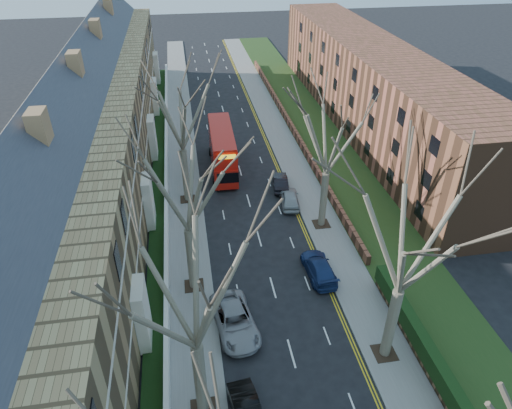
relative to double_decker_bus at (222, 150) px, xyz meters
name	(u,v)px	position (x,y,z in m)	size (l,w,h in m)	color
pavement_left	(181,149)	(-4.28, 5.17, -2.04)	(3.00, 102.00, 0.12)	slate
pavement_right	(283,142)	(7.72, 5.17, -2.04)	(3.00, 102.00, 0.12)	slate
terrace_left	(95,140)	(-11.93, -2.83, 3.43)	(9.70, 78.00, 13.60)	olive
flats_right	(368,85)	(19.18, 9.17, 2.88)	(13.97, 54.00, 10.00)	brown
front_wall_left	(166,181)	(-5.93, -2.83, -1.48)	(0.30, 78.00, 1.00)	white
grass_verge_right	(320,139)	(12.22, 5.17, -1.95)	(6.00, 102.00, 0.06)	#203C15
tree_left_mid	(190,283)	(-3.98, -27.83, 7.45)	(10.50, 10.50, 14.71)	brown
tree_left_far	(183,178)	(-3.98, -17.83, 7.14)	(10.15, 10.15, 14.22)	brown
tree_left_dist	(179,104)	(-3.98, -5.83, 7.46)	(10.50, 10.50, 14.71)	brown
tree_right_mid	(413,231)	(7.42, -25.83, 7.45)	(10.50, 10.50, 14.71)	brown
tree_right_far	(330,127)	(7.42, -11.83, 7.14)	(10.15, 10.15, 14.22)	brown
double_decker_bus	(222,150)	(0.00, 0.00, 0.00)	(2.79, 10.24, 4.29)	#B4150C
car_left_far	(235,321)	(-1.51, -22.24, -1.35)	(2.48, 5.38, 1.50)	gray
car_right_near	(319,268)	(5.40, -17.99, -1.42)	(1.90, 4.67, 1.35)	navy
car_right_mid	(290,198)	(5.42, -8.11, -1.41)	(1.64, 4.07, 1.39)	#999DA1
car_right_far	(280,182)	(5.19, -4.96, -1.46)	(1.36, 3.90, 1.28)	black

